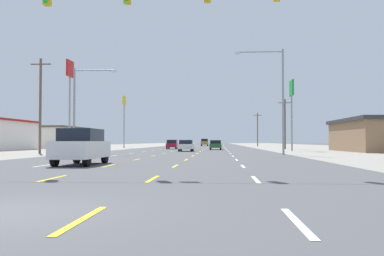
{
  "coord_description": "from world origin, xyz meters",
  "views": [
    {
      "loc": [
        4.0,
        -7.39,
        1.3
      ],
      "look_at": [
        -0.49,
        64.04,
        3.54
      ],
      "focal_mm": 39.56,
      "sensor_mm": 36.0,
      "label": 1
    }
  ],
  "objects": [
    {
      "name": "sedan_inner_right_mid",
      "position": [
        3.54,
        57.54,
        0.76
      ],
      "size": [
        1.8,
        4.5,
        1.46
      ],
      "color": "#235B2D",
      "rests_on": "ground"
    },
    {
      "name": "hatchback_inner_left_midfar",
      "position": [
        -3.74,
        62.99,
        0.78
      ],
      "size": [
        1.72,
        3.9,
        1.54
      ],
      "color": "maroon",
      "rests_on": "ground"
    },
    {
      "name": "storefront_left_row_2",
      "position": [
        -27.87,
        72.15,
        2.06
      ],
      "size": [
        10.16,
        16.21,
        4.08
      ],
      "color": "silver",
      "rests_on": "ground"
    },
    {
      "name": "hatchback_inner_right_far",
      "position": [
        3.3,
        105.71,
        0.78
      ],
      "size": [
        1.72,
        3.9,
        1.54
      ],
      "color": "black",
      "rests_on": "ground"
    },
    {
      "name": "suv_center_turn_farther",
      "position": [
        0.1,
        110.87,
        1.03
      ],
      "size": [
        1.98,
        4.9,
        1.98
      ],
      "color": "#B28C33",
      "rests_on": "ground"
    },
    {
      "name": "signal_span_wire",
      "position": [
        -0.39,
        11.08,
        5.91
      ],
      "size": [
        25.36,
        0.53,
        9.83
      ],
      "color": "brown",
      "rests_on": "ground"
    },
    {
      "name": "streetlight_left_row_0",
      "position": [
        -9.66,
        33.18,
        5.02
      ],
      "size": [
        4.3,
        0.26,
        8.51
      ],
      "color": "gray",
      "rests_on": "ground"
    },
    {
      "name": "utility_pole_right_row_2",
      "position": [
        13.97,
        101.43,
        4.46
      ],
      "size": [
        2.2,
        0.26,
        8.53
      ],
      "color": "brown",
      "rests_on": "ground"
    },
    {
      "name": "utility_pole_left_row_0",
      "position": [
        -14.95,
        36.38,
        5.26
      ],
      "size": [
        2.2,
        0.26,
        10.13
      ],
      "color": "brown",
      "rests_on": "ground"
    },
    {
      "name": "suv_inner_left_nearest",
      "position": [
        -3.53,
        15.44,
        1.03
      ],
      "size": [
        1.98,
        4.9,
        1.98
      ],
      "color": "white",
      "rests_on": "ground"
    },
    {
      "name": "utility_pole_right_row_1",
      "position": [
        14.98,
        63.13,
        4.32
      ],
      "size": [
        2.2,
        0.26,
        8.26
      ],
      "color": "brown",
      "rests_on": "ground"
    },
    {
      "name": "pole_sign_right_row_1",
      "position": [
        13.82,
        49.96,
        7.34
      ],
      "size": [
        0.24,
        2.37,
        9.48
      ],
      "color": "gray",
      "rests_on": "ground"
    },
    {
      "name": "sedan_center_turn_near",
      "position": [
        -0.18,
        46.9,
        0.76
      ],
      "size": [
        1.8,
        4.5,
        1.46
      ],
      "color": "white",
      "rests_on": "ground"
    },
    {
      "name": "lane_markings",
      "position": [
        0.0,
        104.5,
        0.01
      ],
      "size": [
        10.64,
        227.6,
        0.01
      ],
      "color": "white",
      "rests_on": "ground"
    },
    {
      "name": "pole_sign_left_row_1",
      "position": [
        -14.81,
        44.87,
        8.83
      ],
      "size": [
        0.24,
        2.23,
        11.55
      ],
      "color": "gray",
      "rests_on": "ground"
    },
    {
      "name": "streetlight_right_row_0",
      "position": [
        9.65,
        33.18,
        5.91
      ],
      "size": [
        4.74,
        0.26,
        10.12
      ],
      "color": "gray",
      "rests_on": "ground"
    },
    {
      "name": "pole_sign_left_row_2",
      "position": [
        -14.19,
        72.98,
        7.5
      ],
      "size": [
        0.24,
        2.05,
        9.98
      ],
      "color": "gray",
      "rests_on": "ground"
    },
    {
      "name": "lot_apron_left",
      "position": [
        -24.75,
        66.0,
        0.0
      ],
      "size": [
        28.0,
        440.0,
        0.01
      ],
      "primitive_type": "cube",
      "color": "gray",
      "rests_on": "ground"
    },
    {
      "name": "ground_plane",
      "position": [
        0.0,
        66.0,
        0.0
      ],
      "size": [
        572.0,
        572.0,
        0.0
      ],
      "primitive_type": "plane",
      "color": "#4C4C4F"
    },
    {
      "name": "lot_apron_right",
      "position": [
        24.75,
        66.0,
        0.0
      ],
      "size": [
        28.0,
        440.0,
        0.01
      ],
      "primitive_type": "cube",
      "color": "gray",
      "rests_on": "ground"
    }
  ]
}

